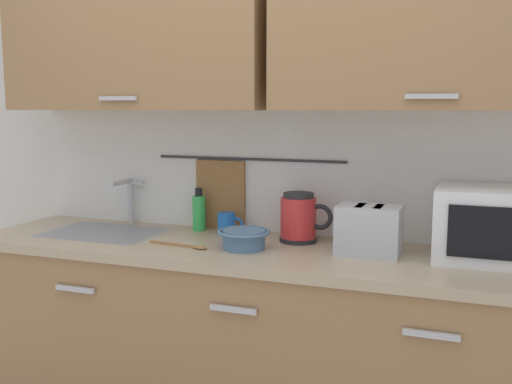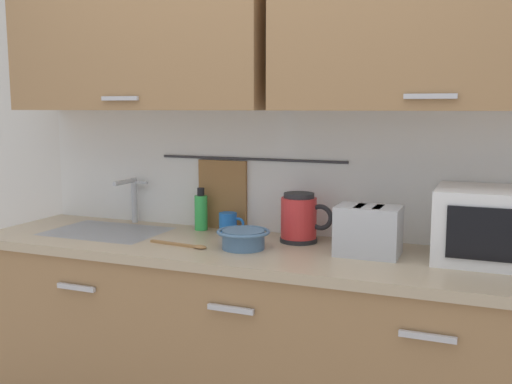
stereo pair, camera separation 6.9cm
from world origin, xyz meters
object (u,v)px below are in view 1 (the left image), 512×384
at_px(mixing_bowl, 244,238).
at_px(wooden_spoon, 185,246).
at_px(toaster, 369,230).
at_px(electric_kettle, 299,218).
at_px(mug_near_sink, 227,223).
at_px(dish_soap_bottle, 199,212).
at_px(microwave, 501,225).

bearing_deg(mixing_bowl, wooden_spoon, -166.36).
relative_size(mixing_bowl, toaster, 0.84).
relative_size(electric_kettle, toaster, 0.89).
height_order(mug_near_sink, mixing_bowl, mug_near_sink).
bearing_deg(dish_soap_bottle, microwave, -4.71).
height_order(microwave, electric_kettle, microwave).
height_order(mug_near_sink, wooden_spoon, mug_near_sink).
xyz_separation_m(microwave, mixing_bowl, (-0.95, -0.16, -0.09)).
distance_m(electric_kettle, wooden_spoon, 0.49).
xyz_separation_m(microwave, toaster, (-0.47, -0.07, -0.04)).
relative_size(microwave, mug_near_sink, 3.83).
xyz_separation_m(electric_kettle, mug_near_sink, (-0.35, 0.04, -0.05)).
height_order(electric_kettle, mixing_bowl, electric_kettle).
bearing_deg(electric_kettle, dish_soap_bottle, 172.57).
bearing_deg(mug_near_sink, wooden_spoon, -101.53).
height_order(electric_kettle, toaster, electric_kettle).
bearing_deg(microwave, electric_kettle, 177.04).
bearing_deg(mixing_bowl, toaster, 10.15).
bearing_deg(toaster, mixing_bowl, -169.85).
xyz_separation_m(dish_soap_bottle, toaster, (0.81, -0.18, 0.01)).
relative_size(mixing_bowl, wooden_spoon, 0.77).
distance_m(microwave, electric_kettle, 0.78).
relative_size(microwave, wooden_spoon, 1.66).
bearing_deg(dish_soap_bottle, mug_near_sink, -10.57).
relative_size(electric_kettle, mug_near_sink, 1.89).
relative_size(electric_kettle, wooden_spoon, 0.82).
xyz_separation_m(mug_near_sink, toaster, (0.66, -0.15, 0.05)).
distance_m(dish_soap_bottle, toaster, 0.83).
height_order(microwave, mixing_bowl, microwave).
bearing_deg(microwave, mixing_bowl, -170.43).
xyz_separation_m(electric_kettle, mixing_bowl, (-0.17, -0.20, -0.06)).
distance_m(dish_soap_bottle, wooden_spoon, 0.35).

